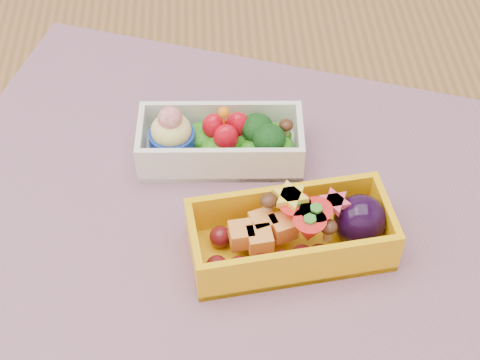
{
  "coord_description": "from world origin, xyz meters",
  "views": [
    {
      "loc": [
        -0.05,
        -0.48,
        1.29
      ],
      "look_at": [
        -0.02,
        -0.03,
        0.79
      ],
      "focal_mm": 56.29,
      "sensor_mm": 36.0,
      "label": 1
    }
  ],
  "objects_px": {
    "bento_white": "(220,141)",
    "bento_yellow": "(295,233)",
    "table": "(261,248)",
    "placemat": "(232,212)"
  },
  "relations": [
    {
      "from": "bento_white",
      "to": "placemat",
      "type": "bearing_deg",
      "value": -80.1
    },
    {
      "from": "placemat",
      "to": "bento_yellow",
      "type": "distance_m",
      "value": 0.08
    },
    {
      "from": "bento_yellow",
      "to": "table",
      "type": "bearing_deg",
      "value": 97.48
    },
    {
      "from": "placemat",
      "to": "bento_white",
      "type": "xyz_separation_m",
      "value": [
        -0.01,
        0.07,
        0.02
      ]
    },
    {
      "from": "table",
      "to": "bento_white",
      "type": "relative_size",
      "value": 7.4
    },
    {
      "from": "placemat",
      "to": "bento_yellow",
      "type": "bearing_deg",
      "value": -42.71
    },
    {
      "from": "table",
      "to": "placemat",
      "type": "xyz_separation_m",
      "value": [
        -0.03,
        -0.03,
        0.1
      ]
    },
    {
      "from": "bento_yellow",
      "to": "placemat",
      "type": "bearing_deg",
      "value": 129.68
    },
    {
      "from": "bento_white",
      "to": "bento_yellow",
      "type": "bearing_deg",
      "value": -59.96
    },
    {
      "from": "table",
      "to": "bento_white",
      "type": "height_order",
      "value": "bento_white"
    }
  ]
}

